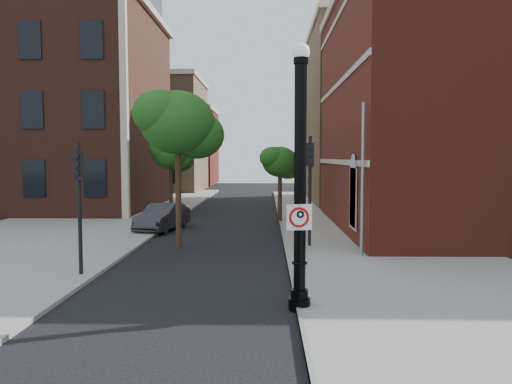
{
  "coord_description": "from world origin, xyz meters",
  "views": [
    {
      "loc": [
        1.28,
        -12.07,
        3.74
      ],
      "look_at": [
        0.98,
        2.0,
        2.76
      ],
      "focal_mm": 35.0,
      "sensor_mm": 36.0,
      "label": 1
    }
  ],
  "objects_px": {
    "lamppost": "(300,189)",
    "no_parking_sign": "(299,217)",
    "parked_car": "(163,217)",
    "traffic_signal_left": "(79,187)",
    "traffic_signal_right": "(310,173)"
  },
  "relations": [
    {
      "from": "no_parking_sign",
      "to": "parked_car",
      "type": "height_order",
      "value": "no_parking_sign"
    },
    {
      "from": "parked_car",
      "to": "lamppost",
      "type": "bearing_deg",
      "value": -53.39
    },
    {
      "from": "lamppost",
      "to": "no_parking_sign",
      "type": "relative_size",
      "value": 10.37
    },
    {
      "from": "lamppost",
      "to": "traffic_signal_right",
      "type": "relative_size",
      "value": 1.4
    },
    {
      "from": "traffic_signal_left",
      "to": "traffic_signal_right",
      "type": "distance_m",
      "value": 9.16
    },
    {
      "from": "parked_car",
      "to": "traffic_signal_left",
      "type": "height_order",
      "value": "traffic_signal_left"
    },
    {
      "from": "traffic_signal_left",
      "to": "parked_car",
      "type": "bearing_deg",
      "value": 83.0
    },
    {
      "from": "traffic_signal_left",
      "to": "traffic_signal_right",
      "type": "xyz_separation_m",
      "value": [
        7.53,
        5.2,
        0.29
      ]
    },
    {
      "from": "no_parking_sign",
      "to": "traffic_signal_left",
      "type": "relative_size",
      "value": 0.15
    },
    {
      "from": "parked_car",
      "to": "traffic_signal_left",
      "type": "relative_size",
      "value": 1.0
    },
    {
      "from": "no_parking_sign",
      "to": "traffic_signal_left",
      "type": "xyz_separation_m",
      "value": [
        -6.55,
        3.28,
        0.5
      ]
    },
    {
      "from": "no_parking_sign",
      "to": "traffic_signal_left",
      "type": "distance_m",
      "value": 7.34
    },
    {
      "from": "lamppost",
      "to": "no_parking_sign",
      "type": "xyz_separation_m",
      "value": [
        -0.03,
        -0.16,
        -0.67
      ]
    },
    {
      "from": "no_parking_sign",
      "to": "traffic_signal_right",
      "type": "bearing_deg",
      "value": 73.97
    },
    {
      "from": "no_parking_sign",
      "to": "traffic_signal_left",
      "type": "height_order",
      "value": "traffic_signal_left"
    }
  ]
}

